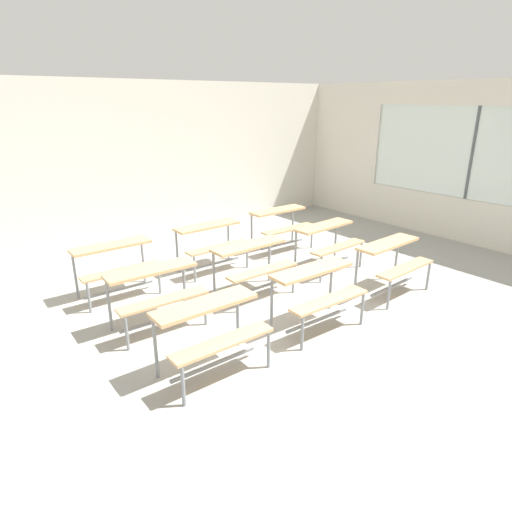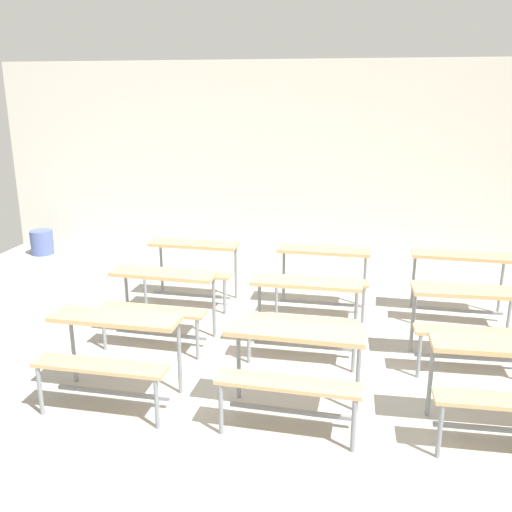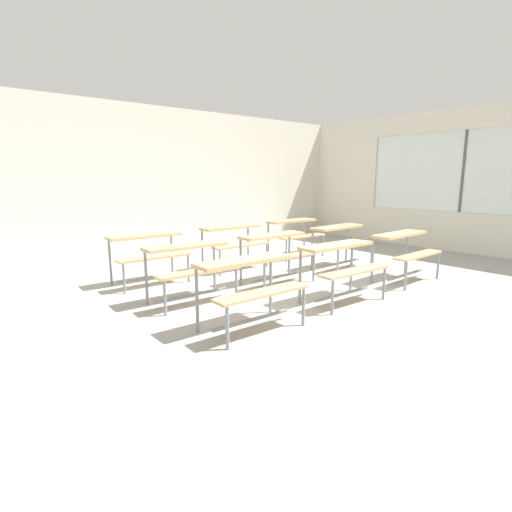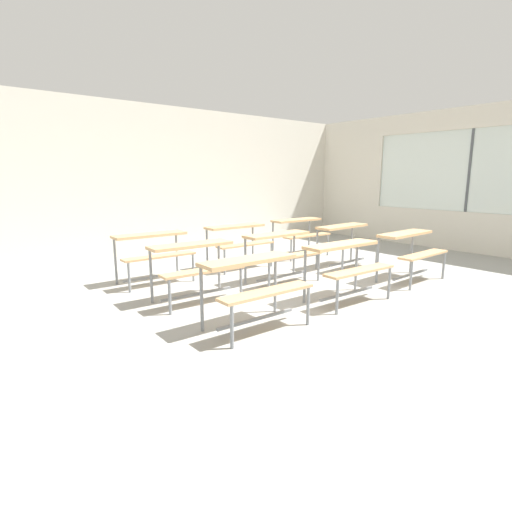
{
  "view_description": "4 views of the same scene",
  "coord_description": "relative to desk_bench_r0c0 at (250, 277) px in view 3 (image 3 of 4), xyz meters",
  "views": [
    {
      "loc": [
        -3.31,
        -3.41,
        2.67
      ],
      "look_at": [
        0.27,
        1.06,
        0.59
      ],
      "focal_mm": 30.46,
      "sensor_mm": 36.0,
      "label": 1
    },
    {
      "loc": [
        0.69,
        -4.07,
        2.53
      ],
      "look_at": [
        -0.39,
        1.79,
        0.78
      ],
      "focal_mm": 39.23,
      "sensor_mm": 36.0,
      "label": 2
    },
    {
      "loc": [
        -3.8,
        -3.3,
        1.6
      ],
      "look_at": [
        -0.51,
        0.67,
        0.57
      ],
      "focal_mm": 28.0,
      "sensor_mm": 36.0,
      "label": 3
    },
    {
      "loc": [
        -3.8,
        -3.3,
        1.6
      ],
      "look_at": [
        -0.36,
        0.95,
        0.5
      ],
      "focal_mm": 28.0,
      "sensor_mm": 36.0,
      "label": 4
    }
  ],
  "objects": [
    {
      "name": "ground",
      "position": [
        1.26,
        0.13,
        -0.59
      ],
      "size": [
        10.0,
        9.0,
        0.05
      ],
      "primitive_type": "cube",
      "color": "#9E9E99"
    },
    {
      "name": "wall_back",
      "position": [
        1.26,
        4.63,
        0.94
      ],
      "size": [
        10.0,
        0.12,
        3.0
      ],
      "primitive_type": "cube",
      "color": "silver",
      "rests_on": "ground"
    },
    {
      "name": "wall_right",
      "position": [
        6.26,
        -0.0,
        0.88
      ],
      "size": [
        0.12,
        9.0,
        3.0
      ],
      "color": "silver",
      "rests_on": "ground"
    },
    {
      "name": "desk_bench_r0c0",
      "position": [
        0.0,
        0.0,
        0.0
      ],
      "size": [
        1.11,
        0.61,
        0.74
      ],
      "rotation": [
        0.0,
        0.0,
        -0.02
      ],
      "color": "tan",
      "rests_on": "ground"
    },
    {
      "name": "desk_bench_r0c1",
      "position": [
        1.51,
        -0.01,
        0.0
      ],
      "size": [
        1.12,
        0.63,
        0.74
      ],
      "rotation": [
        0.0,
        0.0,
        -0.04
      ],
      "color": "tan",
      "rests_on": "ground"
    },
    {
      "name": "desk_bench_r0c2",
      "position": [
        3.1,
        0.02,
        0.0
      ],
      "size": [
        1.11,
        0.62,
        0.74
      ],
      "rotation": [
        0.0,
        0.0,
        0.02
      ],
      "color": "tan",
      "rests_on": "ground"
    },
    {
      "name": "desk_bench_r1c0",
      "position": [
        -0.01,
        1.2,
        0.0
      ],
      "size": [
        1.13,
        0.64,
        0.74
      ],
      "rotation": [
        0.0,
        0.0,
        -0.05
      ],
      "color": "tan",
      "rests_on": "ground"
    },
    {
      "name": "desk_bench_r1c1",
      "position": [
        1.49,
        1.2,
        0.0
      ],
      "size": [
        1.11,
        0.6,
        0.74
      ],
      "rotation": [
        0.0,
        0.0,
        -0.01
      ],
      "color": "tan",
      "rests_on": "ground"
    },
    {
      "name": "desk_bench_r1c2",
      "position": [
        3.06,
        1.22,
        0.0
      ],
      "size": [
        1.12,
        0.63,
        0.74
      ],
      "rotation": [
        0.0,
        0.0,
        0.04
      ],
      "color": "tan",
      "rests_on": "ground"
    },
    {
      "name": "desk_bench_r2c0",
      "position": [
        -0.03,
        2.4,
        0.0
      ],
      "size": [
        1.12,
        0.62,
        0.74
      ],
      "rotation": [
        0.0,
        0.0,
        -0.03
      ],
      "color": "tan",
      "rests_on": "ground"
    },
    {
      "name": "desk_bench_r2c1",
      "position": [
        1.58,
        2.41,
        0.0
      ],
      "size": [
        1.11,
        0.61,
        0.74
      ],
      "rotation": [
        0.0,
        0.0,
        -0.02
      ],
      "color": "tan",
      "rests_on": "ground"
    },
    {
      "name": "desk_bench_r2c2",
      "position": [
        3.15,
        2.47,
        0.0
      ],
      "size": [
        1.12,
        0.63,
        0.74
      ],
      "rotation": [
        0.0,
        0.0,
        -0.04
      ],
      "color": "tan",
      "rests_on": "ground"
    }
  ]
}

